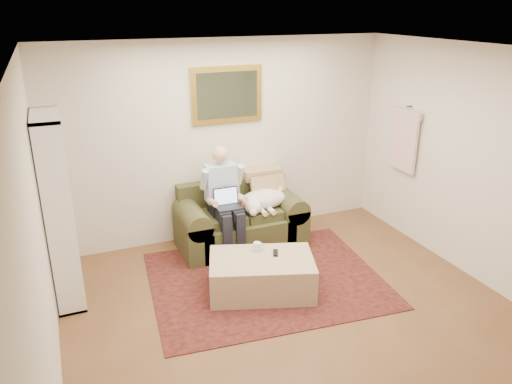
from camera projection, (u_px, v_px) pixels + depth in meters
room_shell at (298, 196)px, 4.66m from camera, size 4.51×5.00×2.61m
rug at (266, 279)px, 5.75m from camera, size 2.77×2.30×0.01m
sofa at (240, 224)px, 6.51m from camera, size 1.62×0.82×0.97m
seated_man at (226, 203)px, 6.15m from camera, size 0.53×0.76×1.36m
laptop at (227, 202)px, 6.09m from camera, size 0.31×0.25×0.23m
sleeping_dog at (263, 199)px, 6.42m from camera, size 0.67×0.42×0.25m
ottoman at (262, 275)px, 5.45m from camera, size 1.29×1.03×0.41m
coffee_mug at (257, 247)px, 5.53m from camera, size 0.08×0.08×0.10m
tv_remote at (275, 253)px, 5.48m from camera, size 0.11×0.16×0.02m
bookshelf at (58, 211)px, 5.09m from camera, size 0.28×0.80×2.00m
wall_mirror at (227, 95)px, 6.29m from camera, size 0.94×0.04×0.72m
hanging_shirt at (405, 137)px, 6.50m from camera, size 0.06×0.52×0.90m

